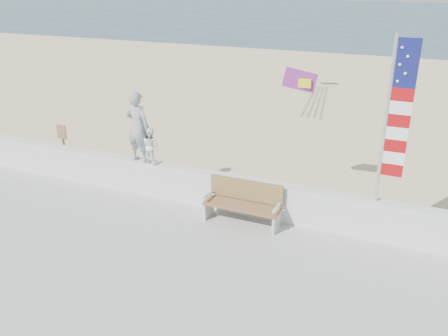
{
  "coord_description": "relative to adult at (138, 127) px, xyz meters",
  "views": [
    {
      "loc": [
        4.34,
        -7.7,
        5.59
      ],
      "look_at": [
        0.2,
        1.8,
        1.35
      ],
      "focal_mm": 38.0,
      "sensor_mm": 36.0,
      "label": 1
    }
  ],
  "objects": [
    {
      "name": "flag",
      "position": [
        6.07,
        -0.0,
        0.99
      ],
      "size": [
        0.5,
        0.08,
        3.5
      ],
      "color": "silver",
      "rests_on": "seawall"
    },
    {
      "name": "sand",
      "position": [
        2.28,
        7.0,
        -1.96
      ],
      "size": [
        90.0,
        40.0,
        0.08
      ],
      "primitive_type": "cube",
      "color": "beige",
      "rests_on": "ground"
    },
    {
      "name": "adult",
      "position": [
        0.0,
        0.0,
        0.0
      ],
      "size": [
        0.7,
        0.48,
        1.84
      ],
      "primitive_type": "imported",
      "rotation": [
        0.0,
        0.0,
        3.08
      ],
      "color": "gray",
      "rests_on": "seawall"
    },
    {
      "name": "child",
      "position": [
        0.35,
        0.0,
        -0.45
      ],
      "size": [
        0.52,
        0.45,
        0.93
      ],
      "primitive_type": "imported",
      "rotation": [
        0.0,
        0.0,
        2.9
      ],
      "color": "white",
      "rests_on": "seawall"
    },
    {
      "name": "parafoil_kite",
      "position": [
        3.78,
        1.45,
        1.23
      ],
      "size": [
        0.88,
        0.42,
        0.59
      ],
      "color": "red",
      "rests_on": "ground"
    },
    {
      "name": "seawall",
      "position": [
        2.28,
        0.0,
        -1.37
      ],
      "size": [
        30.0,
        0.35,
        0.9
      ],
      "primitive_type": "cube",
      "color": "silver",
      "rests_on": "boardwalk"
    },
    {
      "name": "sign",
      "position": [
        -3.02,
        0.51,
        -1.06
      ],
      "size": [
        0.32,
        0.07,
        1.46
      ],
      "color": "brown",
      "rests_on": "sand"
    },
    {
      "name": "ground",
      "position": [
        2.28,
        -2.0,
        -2.0
      ],
      "size": [
        220.0,
        220.0,
        0.0
      ],
      "primitive_type": "plane",
      "color": "#2B4657",
      "rests_on": "ground"
    },
    {
      "name": "bench",
      "position": [
        3.08,
        -0.45,
        -1.31
      ],
      "size": [
        1.8,
        0.57,
        1.0
      ],
      "color": "brown",
      "rests_on": "boardwalk"
    }
  ]
}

